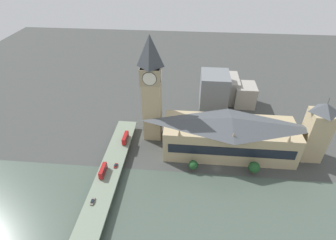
# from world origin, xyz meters

# --- Properties ---
(ground_plane) EXTENTS (600.00, 600.00, 0.00)m
(ground_plane) POSITION_xyz_m (0.00, 0.00, 0.00)
(ground_plane) COLOR #424442
(river_water) EXTENTS (59.82, 360.00, 0.30)m
(river_water) POSITION_xyz_m (-35.91, 0.00, 0.15)
(river_water) COLOR #47564C
(river_water) RESTS_ON ground_plane
(parliament_hall) EXTENTS (29.87, 88.73, 28.99)m
(parliament_hall) POSITION_xyz_m (17.70, -8.00, 14.40)
(parliament_hall) COLOR tan
(parliament_hall) RESTS_ON ground_plane
(clock_tower) EXTENTS (13.98, 13.98, 78.17)m
(clock_tower) POSITION_xyz_m (31.24, 46.74, 41.34)
(clock_tower) COLOR tan
(clock_tower) RESTS_ON ground_plane
(victoria_tower) EXTENTS (14.04, 14.04, 47.14)m
(victoria_tower) POSITION_xyz_m (17.76, -63.39, 21.57)
(victoria_tower) COLOR tan
(victoria_tower) RESTS_ON ground_plane
(road_bridge) EXTENTS (151.63, 14.55, 5.45)m
(road_bridge) POSITION_xyz_m (-35.91, 68.39, 4.44)
(road_bridge) COLOR #5D6A59
(road_bridge) RESTS_ON ground_plane
(double_decker_bus_lead) EXTENTS (10.79, 2.51, 4.99)m
(double_decker_bus_lead) POSITION_xyz_m (-16.28, 71.48, 8.20)
(double_decker_bus_lead) COLOR red
(double_decker_bus_lead) RESTS_ON road_bridge
(double_decker_bus_mid) EXTENTS (11.45, 2.65, 4.91)m
(double_decker_bus_mid) POSITION_xyz_m (16.28, 64.78, 8.15)
(double_decker_bus_mid) COLOR red
(double_decker_bus_mid) RESTS_ON road_bridge
(car_northbound_lead) EXTENTS (4.76, 1.78, 1.29)m
(car_northbound_lead) POSITION_xyz_m (-37.79, 71.22, 6.10)
(car_northbound_lead) COLOR slate
(car_northbound_lead) RESTS_ON road_bridge
(car_northbound_mid) EXTENTS (4.00, 1.75, 1.32)m
(car_northbound_mid) POSITION_xyz_m (-9.51, 65.41, 6.11)
(car_northbound_mid) COLOR maroon
(car_northbound_mid) RESTS_ON road_bridge
(city_block_west) EXTENTS (20.53, 18.10, 19.45)m
(city_block_west) POSITION_xyz_m (83.66, -28.59, 9.73)
(city_block_west) COLOR #A39E93
(city_block_west) RESTS_ON ground_plane
(city_block_center) EXTENTS (28.86, 17.12, 22.02)m
(city_block_center) POSITION_xyz_m (92.26, -14.69, 11.01)
(city_block_center) COLOR #A39E93
(city_block_center) RESTS_ON ground_plane
(city_block_east) EXTENTS (27.09, 23.66, 31.91)m
(city_block_east) POSITION_xyz_m (77.17, -0.54, 15.95)
(city_block_east) COLOR slate
(city_block_east) RESTS_ON ground_plane
(tree_embankment_near) EXTENTS (7.28, 7.28, 9.57)m
(tree_embankment_near) POSITION_xyz_m (-2.88, -22.88, 5.91)
(tree_embankment_near) COLOR brown
(tree_embankment_near) RESTS_ON ground_plane
(tree_embankment_mid) EXTENTS (6.11, 6.11, 7.92)m
(tree_embankment_mid) POSITION_xyz_m (-3.20, 15.84, 4.84)
(tree_embankment_mid) COLOR brown
(tree_embankment_mid) RESTS_ON ground_plane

